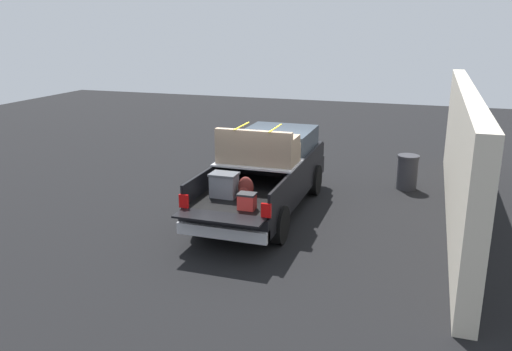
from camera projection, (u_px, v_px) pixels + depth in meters
The scene contains 4 objects.
ground_plane at pixel (264, 211), 13.06m from camera, with size 40.00×40.00×0.00m, color black.
pickup_truck at pixel (268, 171), 13.12m from camera, with size 6.05×2.06×2.23m.
building_facade at pixel (461, 154), 12.31m from camera, with size 10.92×0.36×3.10m, color beige.
trash_can at pixel (407, 172), 14.72m from camera, with size 0.60×0.60×0.98m.
Camera 1 is at (-11.72, -3.70, 4.50)m, focal length 36.69 mm.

